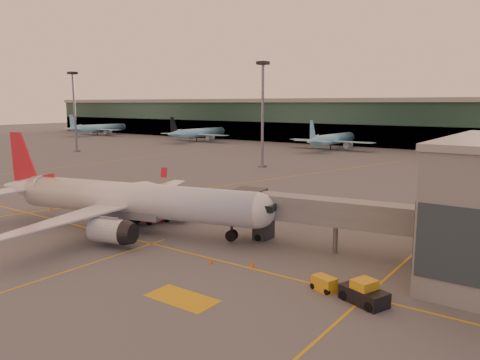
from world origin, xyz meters
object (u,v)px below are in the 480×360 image
Objects in this scene: catering_truck at (149,200)px; pushback_tug at (364,294)px; gpu_cart at (324,284)px; main_airplane at (126,200)px.

pushback_tug is at bearing 0.72° from catering_truck.
main_airplane is at bearing -167.72° from gpu_cart.
gpu_cart is at bearing -19.80° from main_airplane.
main_airplane reaches higher than gpu_cart.
main_airplane is 16.47× the size of gpu_cart.
pushback_tug is (31.79, -3.28, -3.07)m from main_airplane.
main_airplane is at bearing -165.10° from pushback_tug.
pushback_tug is (3.66, -0.47, 0.19)m from gpu_cart.
catering_truck is at bearing 92.58° from main_airplane.
catering_truck reaches higher than pushback_tug.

